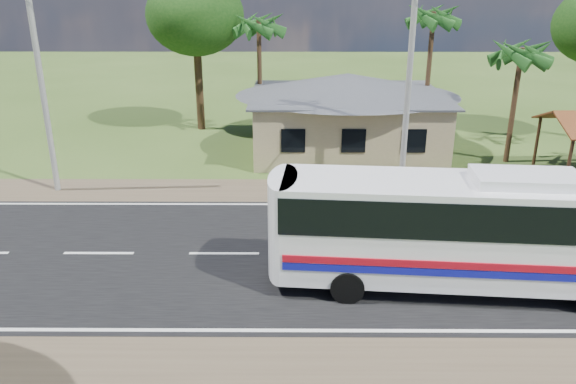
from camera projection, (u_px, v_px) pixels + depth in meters
name	position (u px, v px, depth m)	size (l,w,h in m)	color
ground	(350.00, 254.00, 20.05)	(120.00, 120.00, 0.00)	#31481A
road	(350.00, 254.00, 20.05)	(120.00, 16.00, 0.03)	black
house	(347.00, 105.00, 31.26)	(12.40, 10.00, 5.00)	tan
utility_poles	(402.00, 65.00, 24.05)	(32.80, 2.22, 11.00)	#9E9E99
palm_near	(521.00, 53.00, 28.26)	(2.80, 2.80, 6.70)	#47301E
palm_mid	(433.00, 18.00, 31.97)	(2.80, 2.80, 8.20)	#47301E
palm_far	(259.00, 26.00, 32.66)	(2.80, 2.80, 7.70)	#47301E
tree_behind_house	(195.00, 16.00, 34.39)	(6.00, 6.00, 9.61)	#47301E
coach_bus	(485.00, 224.00, 17.09)	(12.65, 3.66, 3.88)	white
motorcycle	(521.00, 187.00, 25.17)	(0.64, 1.85, 0.97)	black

